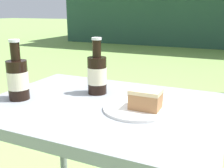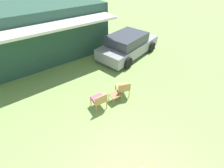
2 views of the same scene
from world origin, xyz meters
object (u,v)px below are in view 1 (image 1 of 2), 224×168
object	(u,v)px
patio_table	(101,123)
cake_on_plate	(141,104)
cola_bottle_near	(97,74)
cola_bottle_far	(18,78)

from	to	relation	value
patio_table	cake_on_plate	distance (m)	0.19
patio_table	cola_bottle_near	distance (m)	0.21
patio_table	cola_bottle_far	size ratio (longest dim) A/B	3.73
patio_table	cake_on_plate	world-z (taller)	cake_on_plate
cola_bottle_near	cola_bottle_far	xyz separation A→B (m)	(-0.25, -0.20, 0.00)
cake_on_plate	cola_bottle_far	xyz separation A→B (m)	(-0.48, -0.08, 0.06)
cola_bottle_near	cake_on_plate	bearing A→B (deg)	-26.04
cake_on_plate	cola_bottle_near	xyz separation A→B (m)	(-0.23, 0.11, 0.06)
cake_on_plate	cola_bottle_near	world-z (taller)	cola_bottle_near
patio_table	cola_bottle_far	bearing A→B (deg)	-164.31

